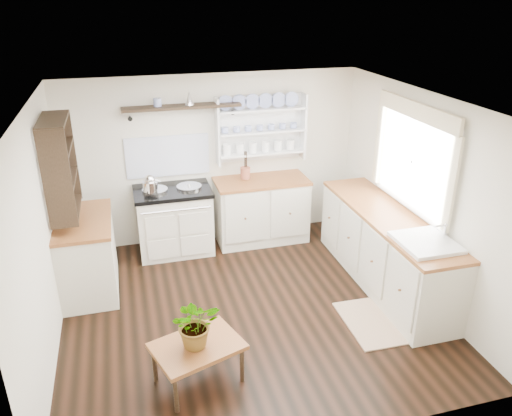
# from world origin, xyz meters

# --- Properties ---
(floor) EXTENTS (4.00, 3.80, 0.01)m
(floor) POSITION_xyz_m (0.00, 0.00, 0.00)
(floor) COLOR black
(floor) RESTS_ON ground
(wall_back) EXTENTS (4.00, 0.02, 2.30)m
(wall_back) POSITION_xyz_m (0.00, 1.90, 1.15)
(wall_back) COLOR silver
(wall_back) RESTS_ON ground
(wall_right) EXTENTS (0.02, 3.80, 2.30)m
(wall_right) POSITION_xyz_m (2.00, 0.00, 1.15)
(wall_right) COLOR silver
(wall_right) RESTS_ON ground
(wall_left) EXTENTS (0.02, 3.80, 2.30)m
(wall_left) POSITION_xyz_m (-2.00, 0.00, 1.15)
(wall_left) COLOR silver
(wall_left) RESTS_ON ground
(ceiling) EXTENTS (4.00, 3.80, 0.01)m
(ceiling) POSITION_xyz_m (0.00, 0.00, 2.30)
(ceiling) COLOR white
(ceiling) RESTS_ON wall_back
(window) EXTENTS (0.08, 1.55, 1.22)m
(window) POSITION_xyz_m (1.95, 0.15, 1.56)
(window) COLOR white
(window) RESTS_ON wall_right
(aga_cooker) EXTENTS (1.00, 0.70, 0.92)m
(aga_cooker) POSITION_xyz_m (-0.61, 1.57, 0.46)
(aga_cooker) COLOR beige
(aga_cooker) RESTS_ON floor
(back_cabinets) EXTENTS (1.27, 0.63, 0.90)m
(back_cabinets) POSITION_xyz_m (0.60, 1.60, 0.46)
(back_cabinets) COLOR beige
(back_cabinets) RESTS_ON floor
(right_cabinets) EXTENTS (0.62, 2.43, 0.90)m
(right_cabinets) POSITION_xyz_m (1.70, 0.10, 0.46)
(right_cabinets) COLOR beige
(right_cabinets) RESTS_ON floor
(belfast_sink) EXTENTS (0.55, 0.60, 0.45)m
(belfast_sink) POSITION_xyz_m (1.70, -0.65, 0.80)
(belfast_sink) COLOR white
(belfast_sink) RESTS_ON right_cabinets
(left_cabinets) EXTENTS (0.62, 1.13, 0.90)m
(left_cabinets) POSITION_xyz_m (-1.70, 0.90, 0.46)
(left_cabinets) COLOR beige
(left_cabinets) RESTS_ON floor
(plate_rack) EXTENTS (1.20, 0.22, 0.90)m
(plate_rack) POSITION_xyz_m (0.65, 1.86, 1.56)
(plate_rack) COLOR white
(plate_rack) RESTS_ON wall_back
(high_shelf) EXTENTS (1.50, 0.29, 0.16)m
(high_shelf) POSITION_xyz_m (-0.40, 1.78, 1.91)
(high_shelf) COLOR black
(high_shelf) RESTS_ON wall_back
(left_shelving) EXTENTS (0.28, 0.80, 1.05)m
(left_shelving) POSITION_xyz_m (-1.84, 0.90, 1.55)
(left_shelving) COLOR black
(left_shelving) RESTS_ON wall_left
(kettle) EXTENTS (0.19, 0.19, 0.23)m
(kettle) POSITION_xyz_m (-0.89, 1.45, 1.04)
(kettle) COLOR silver
(kettle) RESTS_ON aga_cooker
(utensil_crock) EXTENTS (0.13, 0.13, 0.16)m
(utensil_crock) POSITION_xyz_m (0.40, 1.68, 0.99)
(utensil_crock) COLOR #974E37
(utensil_crock) RESTS_ON back_cabinets
(center_table) EXTENTS (0.89, 0.75, 0.41)m
(center_table) POSITION_xyz_m (-0.72, -0.98, 0.36)
(center_table) COLOR brown
(center_table) RESTS_ON floor
(potted_plant) EXTENTS (0.42, 0.37, 0.46)m
(potted_plant) POSITION_xyz_m (-0.72, -0.98, 0.64)
(potted_plant) COLOR #3F7233
(potted_plant) RESTS_ON center_table
(floor_rug) EXTENTS (0.57, 0.86, 0.02)m
(floor_rug) POSITION_xyz_m (1.20, -0.62, 0.01)
(floor_rug) COLOR #8C6C51
(floor_rug) RESTS_ON floor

